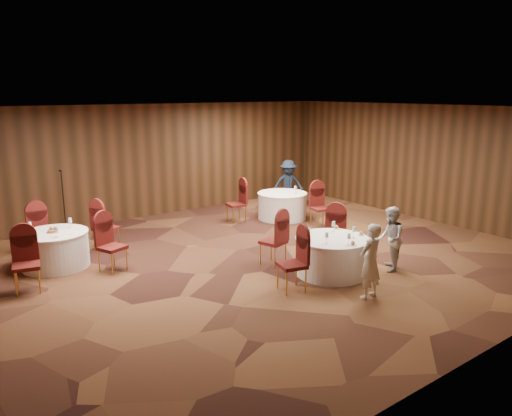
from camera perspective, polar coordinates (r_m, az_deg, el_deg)
ground at (r=10.76m, az=-0.21°, el=-6.06°), size 12.00×12.00×0.00m
room_shell at (r=10.27m, az=-0.22°, el=4.34°), size 12.00×12.00×12.00m
table_main at (r=10.03m, az=8.64°, el=-5.40°), size 1.46×1.46×0.74m
table_left at (r=11.11m, az=-21.99°, el=-4.39°), size 1.36×1.36×0.74m
table_right at (r=14.20m, az=3.01°, el=0.30°), size 1.40×1.40×0.74m
chairs_main at (r=10.22m, az=5.25°, el=-4.21°), size 2.86×1.95×1.00m
chairs_left at (r=11.11m, az=-22.12°, el=-3.73°), size 3.24×2.89×1.00m
chairs_right at (r=13.55m, az=2.51°, el=0.22°), size 2.14×2.38×1.00m
tabletop_main at (r=9.93m, az=9.71°, el=-2.80°), size 1.12×1.12×0.22m
tabletop_left at (r=10.98m, az=-22.20°, el=-2.18°), size 0.84×0.77×0.22m
tabletop_right at (r=14.02m, az=4.52°, el=2.29°), size 0.08×0.08×0.22m
mic_stand at (r=13.15m, az=-20.98°, el=-1.07°), size 0.24×0.24×1.69m
woman_a at (r=8.92m, az=12.93°, el=-5.95°), size 0.52×0.36×1.35m
woman_b at (r=10.38m, az=15.09°, el=-3.44°), size 0.81×0.80×1.31m
man_c at (r=15.46m, az=3.71°, el=2.76°), size 1.10×1.01×1.49m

